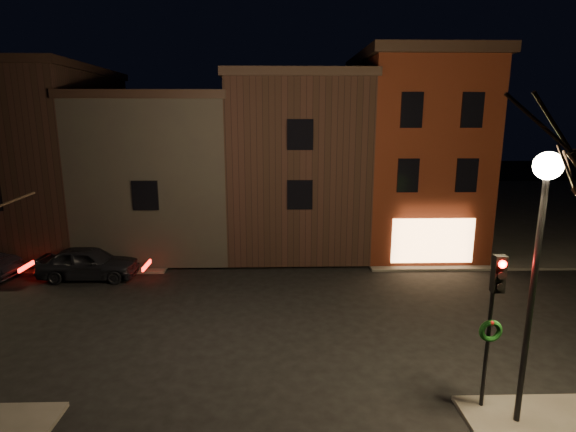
# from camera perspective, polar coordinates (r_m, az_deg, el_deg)

# --- Properties ---
(ground) EXTENTS (120.00, 120.00, 0.00)m
(ground) POSITION_cam_1_polar(r_m,az_deg,el_deg) (17.08, -2.75, -12.91)
(ground) COLOR black
(ground) RESTS_ON ground
(sidewalk_far_right) EXTENTS (30.00, 30.00, 0.12)m
(sidewalk_far_right) POSITION_cam_1_polar(r_m,az_deg,el_deg) (41.13, 27.00, 0.95)
(sidewalk_far_right) COLOR #2D2B28
(sidewalk_far_right) RESTS_ON ground
(sidewalk_far_left) EXTENTS (30.00, 30.00, 0.12)m
(sidewalk_far_left) POSITION_cam_1_polar(r_m,az_deg,el_deg) (41.52, -30.90, 0.63)
(sidewalk_far_left) COLOR #2D2B28
(sidewalk_far_left) RESTS_ON ground
(corner_building) EXTENTS (6.50, 8.50, 10.50)m
(corner_building) POSITION_cam_1_polar(r_m,az_deg,el_deg) (26.11, 15.59, 7.82)
(corner_building) COLOR #4F1B0E
(corner_building) RESTS_ON ground
(row_building_a) EXTENTS (7.30, 10.30, 9.40)m
(row_building_a) POSITION_cam_1_polar(r_m,az_deg,el_deg) (26.07, 0.94, 7.01)
(row_building_a) COLOR black
(row_building_a) RESTS_ON ground
(row_building_b) EXTENTS (7.80, 10.30, 8.40)m
(row_building_b) POSITION_cam_1_polar(r_m,az_deg,el_deg) (26.81, -14.82, 5.68)
(row_building_b) COLOR black
(row_building_b) RESTS_ON ground
(row_building_c) EXTENTS (7.30, 10.30, 9.90)m
(row_building_c) POSITION_cam_1_polar(r_m,az_deg,el_deg) (29.27, -28.95, 6.56)
(row_building_c) COLOR black
(row_building_c) RESTS_ON ground
(street_lamp_near) EXTENTS (0.60, 0.60, 6.48)m
(street_lamp_near) POSITION_cam_1_polar(r_m,az_deg,el_deg) (11.27, 29.53, -0.11)
(street_lamp_near) COLOR black
(street_lamp_near) RESTS_ON sidewalk_near_right
(traffic_signal) EXTENTS (0.58, 0.38, 4.05)m
(traffic_signal) POSITION_cam_1_polar(r_m,az_deg,el_deg) (12.07, 24.62, -10.66)
(traffic_signal) COLOR black
(traffic_signal) RESTS_ON sidewalk_near_right
(parked_car_a) EXTENTS (4.45, 1.84, 1.51)m
(parked_car_a) POSITION_cam_1_polar(r_m,az_deg,el_deg) (22.70, -24.00, -5.44)
(parked_car_a) COLOR black
(parked_car_a) RESTS_ON ground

